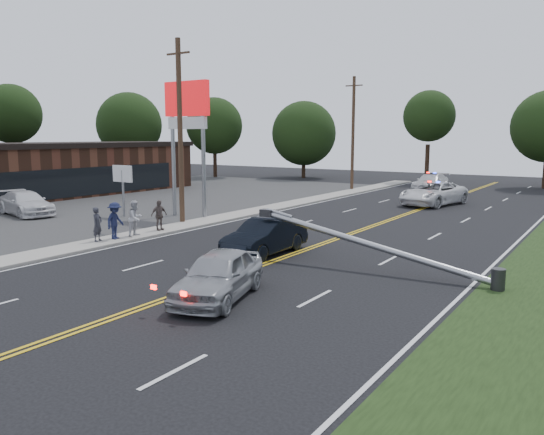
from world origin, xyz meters
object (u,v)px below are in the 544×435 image
Objects in this scene: fallen_streetlight at (382,248)px; emergency_a at (433,193)px; utility_pole_far at (353,133)px; bystander_d at (159,215)px; utility_pole_mid at (180,132)px; bystander_b at (136,218)px; waiting_sedan at (218,275)px; bystander_a at (97,224)px; pylon_sign at (187,116)px; parked_car at (26,203)px; crashed_sedan at (265,237)px; emergency_b at (431,183)px; small_sign at (123,178)px; bystander_c at (115,221)px.

fallen_streetlight is 20.28m from emergency_a.
utility_pole_far reaches higher than bystander_d.
bystander_b is at bearing -75.65° from utility_pole_mid.
utility_pole_mid is 2.32× the size of waiting_sedan.
utility_pole_far is 6.45× the size of bystander_a.
pylon_sign reaches higher than bystander_a.
bystander_b is (0.45, 1.85, 0.08)m from bystander_a.
parked_car is 11.48m from bystander_b.
waiting_sedan is at bearing -128.25° from bystander_b.
utility_pole_mid is 1.00× the size of utility_pole_far.
fallen_streetlight is 5.50× the size of bystander_b.
bystander_a is (10.93, -3.26, 0.16)m from parked_car.
crashed_sedan is 6.21m from waiting_sedan.
utility_pole_mid is 26.16m from emergency_b.
waiting_sedan is (15.29, -9.61, -1.60)m from small_sign.
bystander_d is (2.25, -4.70, -5.10)m from pylon_sign.
utility_pole_mid is at bearing -90.00° from utility_pole_far.
fallen_streetlight is at bearing -81.37° from parked_car.
small_sign is 0.52× the size of emergency_a.
parked_car is 0.85× the size of emergency_a.
bystander_b reaches higher than bystander_a.
crashed_sedan is 7.36m from bystander_d.
bystander_b is at bearing -69.24° from pylon_sign.
small_sign is at bearing -119.53° from emergency_a.
bystander_c is (-0.20, -1.05, 0.00)m from bystander_b.
pylon_sign is at bearing 147.79° from crashed_sedan.
small_sign is 7.50m from bystander_b.
emergency_a reaches higher than waiting_sedan.
utility_pole_mid reaches higher than waiting_sedan.
emergency_a is 21.79m from bystander_b.
small_sign is at bearing 180.00° from utility_pole_mid.
small_sign is 21.19m from emergency_a.
pylon_sign is 1.78× the size of crashed_sedan.
fallen_streetlight reaches higher than bystander_c.
bystander_d is at bearing -64.36° from pylon_sign.
bystander_a is at bearing 144.15° from waiting_sedan.
bystander_c is at bearing -99.29° from emergency_a.
bystander_c is at bearing -169.19° from bystander_d.
fallen_streetlight reaches higher than emergency_b.
pylon_sign is at bearing 29.74° from small_sign.
bystander_a is at bearing -163.02° from crashed_sedan.
utility_pole_mid reaches higher than pylon_sign.
small_sign is 6.43m from parked_car.
waiting_sedan is at bearing -128.07° from bystander_c.
pylon_sign is 5.15× the size of bystander_d.
small_sign is 0.69× the size of crashed_sedan.
waiting_sedan is at bearing -32.15° from small_sign.
fallen_streetlight is 14.58m from utility_pole_mid.
parked_car is at bearing 176.64° from crashed_sedan.
utility_pole_far is 8.14m from emergency_b.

